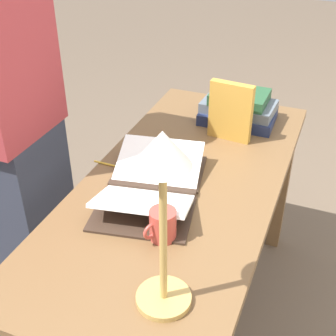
% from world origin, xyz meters
% --- Properties ---
extents(ground_plane, '(12.00, 12.00, 0.00)m').
position_xyz_m(ground_plane, '(0.00, 0.00, 0.00)').
color(ground_plane, brown).
extents(reading_desk, '(1.43, 0.64, 0.74)m').
position_xyz_m(reading_desk, '(0.00, 0.00, 0.63)').
color(reading_desk, brown).
rests_on(reading_desk, ground_plane).
extents(open_book, '(0.52, 0.38, 0.08)m').
position_xyz_m(open_book, '(0.09, -0.07, 0.77)').
color(open_book, '#38281E').
rests_on(open_book, reading_desk).
extents(book_stack_tall, '(0.21, 0.30, 0.13)m').
position_xyz_m(book_stack_tall, '(-0.50, 0.06, 0.80)').
color(book_stack_tall, '#1E284C').
rests_on(book_stack_tall, reading_desk).
extents(book_standing_upright, '(0.05, 0.17, 0.23)m').
position_xyz_m(book_standing_upright, '(-0.35, 0.07, 0.86)').
color(book_standing_upright, '#BC8933').
rests_on(book_standing_upright, reading_desk).
extents(reading_lamp, '(0.14, 0.14, 0.47)m').
position_xyz_m(reading_lamp, '(0.50, 0.14, 1.08)').
color(reading_lamp, tan).
rests_on(reading_lamp, reading_desk).
extents(coffee_mug, '(0.10, 0.08, 0.09)m').
position_xyz_m(coffee_mug, '(0.28, 0.05, 0.79)').
color(coffee_mug, '#B74238').
rests_on(coffee_mug, reading_desk).
extents(pencil, '(0.01, 0.16, 0.01)m').
position_xyz_m(pencil, '(-0.00, -0.25, 0.75)').
color(pencil, gold).
rests_on(pencil, reading_desk).
extents(person_reader, '(0.36, 0.23, 1.75)m').
position_xyz_m(person_reader, '(0.06, -0.60, 0.88)').
color(person_reader, '#2D3342').
rests_on(person_reader, ground_plane).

